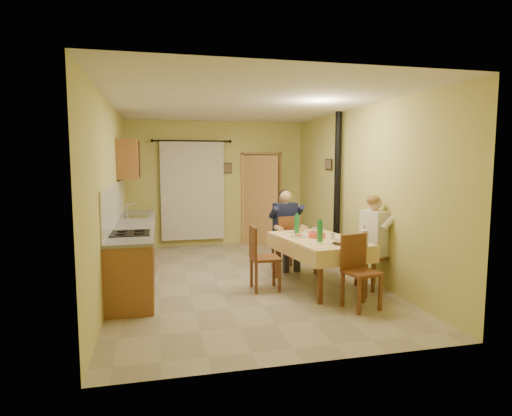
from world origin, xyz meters
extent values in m
cube|color=tan|center=(0.00, 0.00, 0.00)|extent=(4.00, 6.00, 0.01)
cube|color=#D3CD6C|center=(0.00, 3.00, 1.40)|extent=(4.00, 0.04, 2.80)
cube|color=#D3CD6C|center=(0.00, -3.00, 1.40)|extent=(4.00, 0.04, 2.80)
cube|color=#D3CD6C|center=(-2.00, 0.00, 1.40)|extent=(0.04, 6.00, 2.80)
cube|color=#D3CD6C|center=(2.00, 0.00, 1.40)|extent=(0.04, 6.00, 2.80)
cube|color=white|center=(0.00, 0.00, 2.80)|extent=(4.00, 6.00, 0.04)
cube|color=brown|center=(-1.70, 0.40, 0.44)|extent=(0.60, 3.60, 0.88)
cube|color=gray|center=(-1.70, 0.40, 0.90)|extent=(0.64, 3.64, 0.04)
cube|color=white|center=(-1.99, 0.40, 1.23)|extent=(0.02, 3.60, 0.66)
cube|color=silver|center=(-1.70, 1.20, 0.92)|extent=(0.42, 0.42, 0.03)
cube|color=black|center=(-1.70, -0.60, 0.93)|extent=(0.52, 0.56, 0.02)
cube|color=black|center=(-1.40, -0.60, 0.45)|extent=(0.01, 0.55, 0.55)
cube|color=brown|center=(-1.82, 1.70, 1.95)|extent=(0.35, 1.40, 0.70)
cylinder|color=black|center=(-0.55, 2.88, 2.35)|extent=(1.70, 0.04, 0.04)
cube|color=silver|center=(-0.55, 2.90, 1.25)|extent=(1.40, 0.06, 2.20)
cube|color=black|center=(1.05, 2.98, 1.03)|extent=(0.84, 0.03, 2.06)
cube|color=tan|center=(0.60, 2.97, 1.03)|extent=(0.06, 0.06, 2.12)
cube|color=tan|center=(1.50, 2.97, 1.03)|extent=(0.06, 0.06, 2.12)
cube|color=tan|center=(1.05, 2.97, 2.09)|extent=(0.96, 0.06, 0.06)
cube|color=tan|center=(0.98, 2.74, 1.02)|extent=(0.70, 0.49, 2.04)
cube|color=#ECC67B|center=(1.03, -0.70, 0.74)|extent=(1.21, 1.76, 0.04)
cube|color=#ECC67B|center=(1.15, -1.51, 0.63)|extent=(0.97, 0.16, 0.22)
cube|color=#ECC67B|center=(0.91, 0.11, 0.63)|extent=(0.97, 0.16, 0.22)
cube|color=#ECC67B|center=(0.55, -0.77, 0.63)|extent=(0.26, 1.62, 0.22)
cube|color=#ECC67B|center=(1.52, -0.63, 0.63)|extent=(0.26, 1.62, 0.22)
cylinder|color=white|center=(0.97, -0.05, 0.77)|extent=(0.25, 0.25, 0.02)
ellipsoid|color=#CC7233|center=(0.97, -0.05, 0.79)|extent=(0.12, 0.12, 0.05)
cylinder|color=white|center=(1.14, -1.26, 0.77)|extent=(0.25, 0.25, 0.02)
ellipsoid|color=#CC7233|center=(1.14, -1.26, 0.79)|extent=(0.12, 0.12, 0.05)
cylinder|color=white|center=(1.32, -0.99, 0.77)|extent=(0.25, 0.25, 0.02)
ellipsoid|color=#CC7233|center=(1.32, -0.99, 0.79)|extent=(0.12, 0.12, 0.05)
cylinder|color=white|center=(0.76, -0.55, 0.77)|extent=(0.25, 0.25, 0.02)
ellipsoid|color=#CC7233|center=(0.76, -0.55, 0.79)|extent=(0.12, 0.12, 0.05)
cylinder|color=#FF5645|center=(1.02, -0.65, 0.80)|extent=(0.26, 0.26, 0.08)
cylinder|color=white|center=(1.11, -1.24, 0.77)|extent=(0.28, 0.28, 0.02)
cube|color=tan|center=(1.10, -1.25, 0.79)|extent=(0.07, 0.07, 0.03)
cube|color=tan|center=(1.14, -1.24, 0.79)|extent=(0.05, 0.06, 0.03)
cube|color=tan|center=(1.07, -1.22, 0.79)|extent=(0.06, 0.05, 0.03)
cube|color=tan|center=(1.11, -1.24, 0.79)|extent=(0.04, 0.06, 0.03)
cylinder|color=silver|center=(1.20, -0.86, 0.81)|extent=(0.07, 0.07, 0.10)
cylinder|color=silver|center=(1.11, -0.33, 0.81)|extent=(0.07, 0.07, 0.10)
cylinder|color=white|center=(1.40, -1.45, 0.88)|extent=(0.11, 0.11, 0.22)
cylinder|color=silver|center=(1.40, -1.45, 0.91)|extent=(0.02, 0.02, 0.30)
cube|color=brown|center=(0.86, 0.42, 0.48)|extent=(0.44, 0.44, 0.04)
cube|color=brown|center=(0.87, 0.23, 0.74)|extent=(0.42, 0.07, 0.47)
cube|color=brown|center=(1.23, -1.72, 0.48)|extent=(0.48, 0.48, 0.04)
cube|color=brown|center=(1.20, -1.55, 0.73)|extent=(0.40, 0.12, 0.46)
cube|color=brown|center=(1.86, -0.91, 0.48)|extent=(0.52, 0.52, 0.04)
cube|color=brown|center=(2.05, -0.87, 0.75)|extent=(0.14, 0.43, 0.50)
cube|color=brown|center=(0.22, -0.65, 0.48)|extent=(0.42, 0.42, 0.04)
cube|color=brown|center=(0.03, -0.64, 0.73)|extent=(0.05, 0.41, 0.47)
cube|color=#141938|center=(0.87, 0.32, 0.56)|extent=(0.39, 0.43, 0.16)
cube|color=#141938|center=(0.86, 0.45, 0.91)|extent=(0.41, 0.25, 0.54)
sphere|color=tan|center=(0.86, 0.44, 1.30)|extent=(0.21, 0.21, 0.21)
ellipsoid|color=black|center=(0.86, 0.48, 1.34)|extent=(0.21, 0.21, 0.16)
cube|color=silver|center=(1.96, -0.89, 0.56)|extent=(0.47, 0.44, 0.16)
cube|color=silver|center=(1.83, -0.92, 0.91)|extent=(0.31, 0.44, 0.54)
sphere|color=tan|center=(1.84, -0.92, 1.30)|extent=(0.21, 0.21, 0.21)
ellipsoid|color=olive|center=(1.80, -0.92, 1.34)|extent=(0.21, 0.21, 0.16)
cylinder|color=black|center=(1.90, 0.60, 1.40)|extent=(0.12, 0.12, 2.80)
cylinder|color=black|center=(1.90, 0.60, 0.15)|extent=(0.24, 0.24, 0.30)
cube|color=black|center=(0.25, 2.97, 1.75)|extent=(0.19, 0.03, 0.23)
cube|color=brown|center=(1.97, 1.20, 1.85)|extent=(0.03, 0.31, 0.21)
camera|label=1|loc=(-1.33, -6.68, 1.93)|focal=30.00mm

